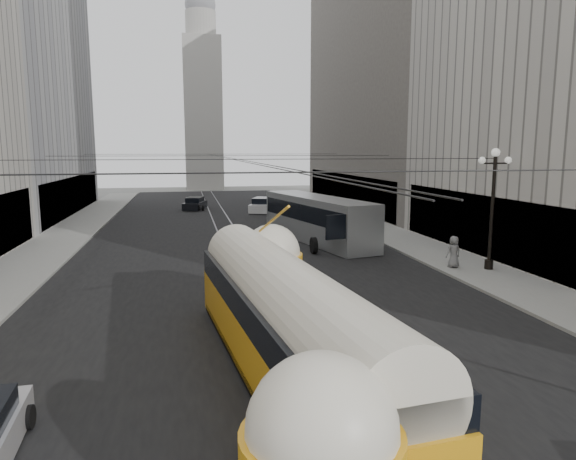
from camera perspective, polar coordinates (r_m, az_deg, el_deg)
name	(u,v)px	position (r m, az deg, el deg)	size (l,w,h in m)	color
road	(229,235)	(39.24, -6.57, -0.59)	(20.00, 85.00, 0.02)	black
sidewalk_left	(71,232)	(43.47, -22.94, -0.21)	(4.00, 72.00, 0.15)	gray
sidewalk_right	(364,223)	(45.17, 8.39, 0.72)	(4.00, 72.00, 0.15)	gray
rail_left	(219,236)	(39.18, -7.67, -0.62)	(0.12, 85.00, 0.04)	gray
rail_right	(239,235)	(39.30, -5.48, -0.56)	(0.12, 85.00, 0.04)	gray
building_right_far	(400,57)	(59.63, 12.31, 18.25)	(12.60, 32.60, 32.60)	#514C47
distant_tower	(202,96)	(86.55, -9.48, 14.46)	(6.00, 6.00, 31.36)	#B2AFA8
lamppost_right_mid	(493,202)	(28.89, 21.78, 2.92)	(1.86, 0.44, 6.37)	black
catenary	(230,157)	(37.71, -6.42, 8.01)	(25.00, 72.00, 0.23)	black
streetcar	(285,320)	(14.63, -0.33, -9.97)	(4.00, 15.94, 3.51)	orange
city_bus	(317,217)	(36.21, 3.28, 1.44)	(5.40, 12.90, 3.18)	#A4A8AA
sedan_white_far	(262,205)	(53.67, -2.85, 2.75)	(3.48, 5.13, 1.50)	white
sedan_dark_far	(195,204)	(56.82, -10.30, 2.88)	(2.83, 4.54, 1.34)	black
pedestrian_sidewalk_right	(454,252)	(29.01, 17.94, -2.32)	(0.84, 0.52, 1.72)	slate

